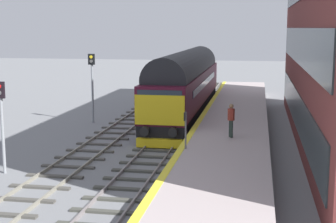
{
  "coord_description": "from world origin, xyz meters",
  "views": [
    {
      "loc": [
        5.02,
        -27.61,
        6.25
      ],
      "look_at": [
        0.2,
        -0.94,
        1.73
      ],
      "focal_mm": 53.8,
      "sensor_mm": 36.0,
      "label": 1
    }
  ],
  "objects_px": {
    "signal_post_mid": "(2,116)",
    "signal_post_far": "(92,80)",
    "diesel_locomotive": "(186,82)",
    "platform_number_sign": "(185,124)",
    "waiting_passenger": "(231,117)"
  },
  "relations": [
    {
      "from": "signal_post_far",
      "to": "waiting_passenger",
      "type": "xyz_separation_m",
      "value": [
        9.52,
        -7.5,
        -0.85
      ]
    },
    {
      "from": "diesel_locomotive",
      "to": "signal_post_mid",
      "type": "relative_size",
      "value": 4.9
    },
    {
      "from": "diesel_locomotive",
      "to": "signal_post_mid",
      "type": "height_order",
      "value": "diesel_locomotive"
    },
    {
      "from": "signal_post_mid",
      "to": "signal_post_far",
      "type": "height_order",
      "value": "signal_post_far"
    },
    {
      "from": "signal_post_mid",
      "to": "platform_number_sign",
      "type": "distance_m",
      "value": 7.9
    },
    {
      "from": "signal_post_far",
      "to": "platform_number_sign",
      "type": "bearing_deg",
      "value": -52.91
    },
    {
      "from": "diesel_locomotive",
      "to": "signal_post_mid",
      "type": "distance_m",
      "value": 16.39
    },
    {
      "from": "diesel_locomotive",
      "to": "platform_number_sign",
      "type": "relative_size",
      "value": 12.11
    },
    {
      "from": "signal_post_far",
      "to": "platform_number_sign",
      "type": "relative_size",
      "value": 2.82
    },
    {
      "from": "diesel_locomotive",
      "to": "waiting_passenger",
      "type": "relative_size",
      "value": 11.98
    },
    {
      "from": "signal_post_mid",
      "to": "waiting_passenger",
      "type": "distance_m",
      "value": 10.52
    },
    {
      "from": "diesel_locomotive",
      "to": "waiting_passenger",
      "type": "xyz_separation_m",
      "value": [
        3.77,
        -10.89,
        -0.5
      ]
    },
    {
      "from": "diesel_locomotive",
      "to": "platform_number_sign",
      "type": "bearing_deg",
      "value": -81.89
    },
    {
      "from": "platform_number_sign",
      "to": "diesel_locomotive",
      "type": "bearing_deg",
      "value": 98.11
    },
    {
      "from": "signal_post_mid",
      "to": "signal_post_far",
      "type": "relative_size",
      "value": 0.88
    }
  ]
}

